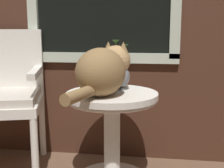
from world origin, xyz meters
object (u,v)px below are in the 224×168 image
at_px(wicker_chair, 1,90).
at_px(cat, 104,70).
at_px(wicker_side_table, 112,123).
at_px(pewter_vase_with_ivy, 119,74).

relative_size(wicker_chair, cat, 1.44).
relative_size(wicker_side_table, pewter_vase_with_ivy, 1.89).
relative_size(wicker_side_table, cat, 0.88).
height_order(wicker_chair, cat, wicker_chair).
xyz_separation_m(wicker_side_table, wicker_chair, (-0.76, 0.13, 0.15)).
height_order(wicker_side_table, cat, cat).
height_order(wicker_chair, pewter_vase_with_ivy, wicker_chair).
bearing_deg(pewter_vase_with_ivy, cat, -111.48).
bearing_deg(cat, pewter_vase_with_ivy, 68.52).
distance_m(wicker_chair, pewter_vase_with_ivy, 0.80).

